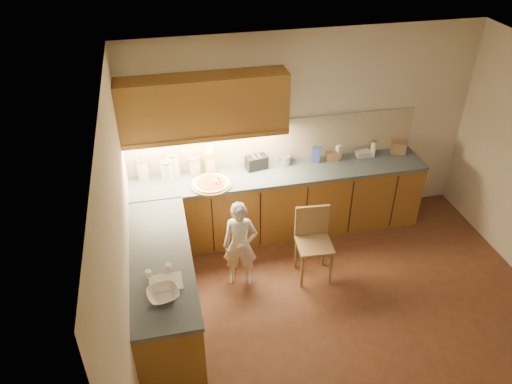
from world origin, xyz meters
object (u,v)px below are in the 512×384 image
(pizza_on_board, at_px, (211,184))
(wooden_chair, at_px, (313,238))
(child, at_px, (240,245))
(oil_jug, at_px, (210,162))
(toaster, at_px, (257,162))

(pizza_on_board, xyz_separation_m, wooden_chair, (1.07, -0.76, -0.43))
(pizza_on_board, height_order, child, pizza_on_board)
(oil_jug, bearing_deg, toaster, -0.69)
(pizza_on_board, relative_size, toaster, 1.72)
(oil_jug, bearing_deg, child, -79.86)
(wooden_chair, height_order, toaster, toaster)
(pizza_on_board, bearing_deg, wooden_chair, -35.24)
(child, bearing_deg, toaster, 81.53)
(child, distance_m, toaster, 1.17)
(oil_jug, distance_m, toaster, 0.59)
(wooden_chair, xyz_separation_m, oil_jug, (-1.04, 1.04, 0.57))
(child, bearing_deg, oil_jug, 114.00)
(pizza_on_board, relative_size, wooden_chair, 0.56)
(child, relative_size, oil_jug, 3.08)
(child, bearing_deg, pizza_on_board, 120.03)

